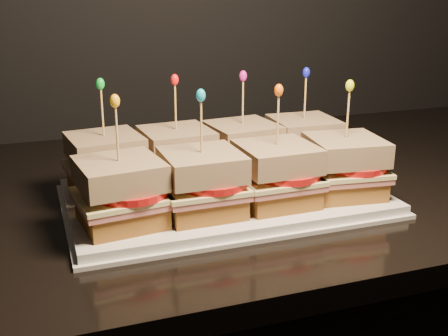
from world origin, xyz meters
name	(u,v)px	position (x,y,z in m)	size (l,w,h in m)	color
granite_slab	(34,212)	(0.35, 1.64, 0.88)	(2.53, 0.73, 0.03)	black
platter	(224,197)	(0.62, 1.54, 0.91)	(0.45, 0.28, 0.02)	white
platter_rim	(224,201)	(0.62, 1.54, 0.90)	(0.46, 0.29, 0.01)	white
sandwich_0_bread_bot	(107,181)	(0.46, 1.61, 0.93)	(0.10, 0.10, 0.03)	brown
sandwich_0_ham	(106,170)	(0.46, 1.61, 0.95)	(0.11, 0.10, 0.01)	#BA645C
sandwich_0_cheese	(106,166)	(0.46, 1.61, 0.95)	(0.11, 0.11, 0.01)	beige
sandwich_0_tomato	(114,161)	(0.47, 1.60, 0.96)	(0.10, 0.10, 0.01)	red
sandwich_0_bread_top	(105,147)	(0.46, 1.61, 0.98)	(0.10, 0.10, 0.03)	#502713
sandwich_0_pick	(102,115)	(0.46, 1.61, 1.03)	(0.00, 0.00, 0.09)	tan
sandwich_0_frill	(100,84)	(0.46, 1.61, 1.08)	(0.01, 0.01, 0.02)	green
sandwich_1_bread_bot	(177,174)	(0.56, 1.61, 0.93)	(0.10, 0.10, 0.03)	brown
sandwich_1_ham	(177,163)	(0.56, 1.61, 0.95)	(0.11, 0.10, 0.01)	#BA645C
sandwich_1_cheese	(177,159)	(0.56, 1.61, 0.95)	(0.11, 0.11, 0.01)	beige
sandwich_1_tomato	(185,154)	(0.58, 1.60, 0.96)	(0.10, 0.10, 0.01)	red
sandwich_1_bread_top	(176,140)	(0.56, 1.61, 0.98)	(0.10, 0.10, 0.03)	#502713
sandwich_1_pick	(176,110)	(0.56, 1.61, 1.03)	(0.00, 0.00, 0.09)	tan
sandwich_1_frill	(175,80)	(0.56, 1.61, 1.08)	(0.01, 0.01, 0.02)	red
sandwich_2_bread_bot	(242,167)	(0.67, 1.61, 0.93)	(0.10, 0.10, 0.03)	brown
sandwich_2_ham	(242,156)	(0.67, 1.61, 0.95)	(0.11, 0.10, 0.01)	#BA645C
sandwich_2_cheese	(242,152)	(0.67, 1.61, 0.95)	(0.11, 0.11, 0.01)	beige
sandwich_2_tomato	(251,148)	(0.68, 1.60, 0.96)	(0.10, 0.10, 0.01)	red
sandwich_2_bread_top	(243,134)	(0.67, 1.61, 0.98)	(0.10, 0.10, 0.03)	#502713
sandwich_2_pick	(243,105)	(0.67, 1.61, 1.03)	(0.00, 0.00, 0.09)	tan
sandwich_2_frill	(243,76)	(0.67, 1.61, 1.08)	(0.01, 0.01, 0.02)	#CE1E95
sandwich_3_bread_bot	(302,160)	(0.78, 1.61, 0.93)	(0.10, 0.10, 0.03)	brown
sandwich_3_ham	(303,150)	(0.78, 1.61, 0.95)	(0.11, 0.10, 0.01)	#BA645C
sandwich_3_cheese	(303,146)	(0.78, 1.61, 0.95)	(0.11, 0.11, 0.01)	beige
sandwich_3_tomato	(311,142)	(0.79, 1.60, 0.96)	(0.10, 0.10, 0.01)	red
sandwich_3_bread_top	(304,129)	(0.78, 1.61, 0.98)	(0.10, 0.10, 0.03)	#502713
sandwich_3_pick	(305,100)	(0.78, 1.61, 1.03)	(0.00, 0.00, 0.09)	tan
sandwich_3_frill	(306,72)	(0.78, 1.61, 1.08)	(0.01, 0.01, 0.02)	#151AD0
sandwich_4_bread_bot	(122,213)	(0.46, 1.48, 0.93)	(0.10, 0.10, 0.03)	brown
sandwich_4_ham	(121,200)	(0.46, 1.48, 0.95)	(0.11, 0.10, 0.01)	#BA645C
sandwich_4_cheese	(121,195)	(0.46, 1.48, 0.95)	(0.11, 0.11, 0.01)	beige
sandwich_4_tomato	(131,190)	(0.47, 1.47, 0.96)	(0.10, 0.10, 0.01)	red
sandwich_4_bread_top	(119,174)	(0.46, 1.48, 0.98)	(0.10, 0.10, 0.03)	#502713
sandwich_4_pick	(117,137)	(0.46, 1.48, 1.03)	(0.00, 0.00, 0.09)	tan
sandwich_4_frill	(115,101)	(0.46, 1.48, 1.08)	(0.01, 0.01, 0.02)	#FCAD13
sandwich_5_bread_bot	(202,203)	(0.56, 1.48, 0.93)	(0.10, 0.10, 0.03)	brown
sandwich_5_ham	(202,191)	(0.56, 1.48, 0.95)	(0.11, 0.10, 0.01)	#BA645C
sandwich_5_cheese	(202,186)	(0.56, 1.48, 0.95)	(0.11, 0.11, 0.01)	beige
sandwich_5_tomato	(212,181)	(0.58, 1.47, 0.96)	(0.10, 0.10, 0.01)	red
sandwich_5_bread_top	(202,165)	(0.56, 1.48, 0.98)	(0.10, 0.10, 0.03)	#502713
sandwich_5_pick	(201,130)	(0.56, 1.48, 1.03)	(0.00, 0.00, 0.09)	tan
sandwich_5_frill	(201,95)	(0.56, 1.48, 1.08)	(0.01, 0.01, 0.02)	#16A3C8
sandwich_6_bread_bot	(276,193)	(0.67, 1.48, 0.93)	(0.10, 0.10, 0.03)	brown
sandwich_6_ham	(276,182)	(0.67, 1.48, 0.95)	(0.11, 0.10, 0.01)	#BA645C
sandwich_6_cheese	(276,177)	(0.67, 1.48, 0.95)	(0.11, 0.11, 0.01)	beige
sandwich_6_tomato	(286,172)	(0.68, 1.47, 0.96)	(0.10, 0.10, 0.01)	red
sandwich_6_bread_top	(277,157)	(0.67, 1.48, 0.98)	(0.10, 0.10, 0.03)	#502713
sandwich_6_pick	(278,123)	(0.67, 1.48, 1.03)	(0.00, 0.00, 0.09)	tan
sandwich_6_frill	(279,90)	(0.67, 1.48, 1.08)	(0.01, 0.01, 0.02)	orange
sandwich_7_bread_bot	(343,185)	(0.78, 1.48, 0.93)	(0.10, 0.10, 0.03)	brown
sandwich_7_ham	(344,173)	(0.78, 1.48, 0.95)	(0.11, 0.10, 0.01)	#BA645C
sandwich_7_cheese	(344,169)	(0.78, 1.48, 0.95)	(0.11, 0.11, 0.01)	beige
sandwich_7_tomato	(354,164)	(0.79, 1.47, 0.96)	(0.10, 0.10, 0.01)	red
sandwich_7_bread_top	(345,150)	(0.78, 1.48, 0.98)	(0.10, 0.10, 0.03)	#502713
sandwich_7_pick	(348,117)	(0.78, 1.48, 1.03)	(0.00, 0.00, 0.09)	tan
sandwich_7_frill	(350,86)	(0.78, 1.48, 1.08)	(0.01, 0.01, 0.02)	#DCEB12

